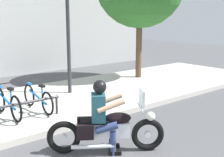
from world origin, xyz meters
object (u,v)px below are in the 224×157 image
(rider, at_px, (103,111))
(street_lamp, at_px, (68,19))
(motorcycle, at_px, (107,129))
(bicycle_4, at_px, (7,103))
(bicycle_5, at_px, (38,98))

(rider, distance_m, street_lamp, 4.64)
(motorcycle, height_order, bicycle_4, motorcycle)
(motorcycle, xyz_separation_m, bicycle_4, (-0.85, 2.88, 0.05))
(motorcycle, relative_size, bicycle_5, 1.15)
(bicycle_4, distance_m, bicycle_5, 0.82)
(bicycle_4, relative_size, street_lamp, 0.41)
(rider, xyz_separation_m, bicycle_5, (0.03, 2.83, -0.34))
(motorcycle, bearing_deg, street_lamp, 67.44)
(rider, bearing_deg, street_lamp, 66.45)
(motorcycle, bearing_deg, bicycle_4, 106.39)
(bicycle_4, bearing_deg, rider, -74.49)
(motorcycle, xyz_separation_m, bicycle_5, (-0.03, 2.88, 0.03))
(motorcycle, distance_m, bicycle_5, 2.88)
(rider, bearing_deg, motorcycle, -37.64)
(rider, bearing_deg, bicycle_5, 89.39)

